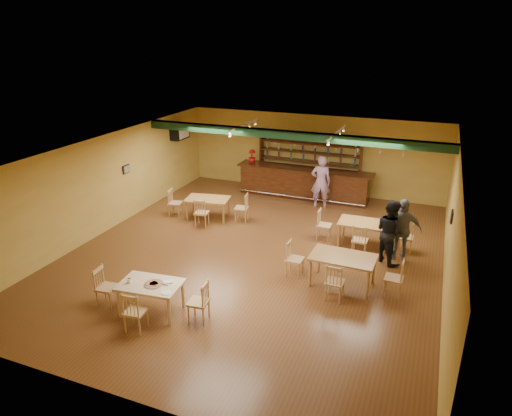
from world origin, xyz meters
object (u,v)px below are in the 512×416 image
at_px(dining_table_a, 208,208).
at_px(patron_right_a, 390,232).
at_px(dining_table_b, 363,234).
at_px(dining_table_d, 342,271).
at_px(bar_counter, 304,183).
at_px(patron_bar, 321,182).
at_px(near_table, 151,298).

bearing_deg(dining_table_a, patron_right_a, -19.46).
bearing_deg(dining_table_b, patron_right_a, -45.51).
relative_size(dining_table_d, patron_right_a, 0.88).
xyz_separation_m(dining_table_a, patron_right_a, (6.02, -1.00, 0.54)).
bearing_deg(patron_right_a, bar_counter, -6.19).
bearing_deg(patron_right_a, dining_table_b, -1.72).
relative_size(patron_bar, patron_right_a, 1.06).
bearing_deg(bar_counter, near_table, -96.46).
distance_m(dining_table_d, near_table, 4.64).
bearing_deg(dining_table_d, patron_bar, 111.67).
xyz_separation_m(dining_table_a, dining_table_b, (5.22, -0.20, 0.01)).
bearing_deg(dining_table_b, bar_counter, 128.89).
relative_size(dining_table_a, near_table, 1.04).
height_order(dining_table_a, dining_table_d, dining_table_d).
bearing_deg(dining_table_d, patron_right_a, 63.50).
distance_m(bar_counter, dining_table_d, 6.54).
height_order(near_table, patron_right_a, patron_right_a).
bearing_deg(dining_table_d, near_table, -141.57).
xyz_separation_m(dining_table_b, patron_right_a, (0.80, -0.80, 0.53)).
xyz_separation_m(bar_counter, dining_table_b, (2.83, -3.44, -0.20)).
bearing_deg(patron_right_a, dining_table_a, 33.85).
xyz_separation_m(near_table, patron_right_a, (4.62, 4.48, 0.53)).
distance_m(dining_table_a, near_table, 5.66).
height_order(dining_table_d, patron_bar, patron_bar).
distance_m(bar_counter, near_table, 8.79).
bearing_deg(bar_counter, patron_bar, -44.29).
relative_size(bar_counter, patron_right_a, 2.87).
relative_size(dining_table_a, dining_table_b, 0.97).
height_order(dining_table_d, near_table, dining_table_d).
height_order(bar_counter, dining_table_b, bar_counter).
bearing_deg(patron_bar, patron_right_a, 116.16).
relative_size(dining_table_d, patron_bar, 0.83).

